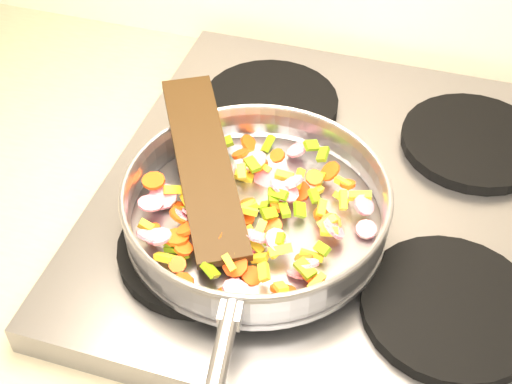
# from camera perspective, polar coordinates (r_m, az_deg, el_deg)

# --- Properties ---
(cooktop) EXTENTS (0.60, 0.60, 0.04)m
(cooktop) POSITION_cam_1_polar(r_m,az_deg,el_deg) (0.90, 7.18, -1.17)
(cooktop) COLOR #939399
(cooktop) RESTS_ON counter_top
(grate_fl) EXTENTS (0.19, 0.19, 0.02)m
(grate_fl) POSITION_cam_1_polar(r_m,az_deg,el_deg) (0.81, -4.40, -4.50)
(grate_fl) COLOR black
(grate_fl) RESTS_ON cooktop
(grate_fr) EXTENTS (0.19, 0.19, 0.02)m
(grate_fr) POSITION_cam_1_polar(r_m,az_deg,el_deg) (0.79, 15.29, -8.91)
(grate_fr) COLOR black
(grate_fr) RESTS_ON cooktop
(grate_bl) EXTENTS (0.19, 0.19, 0.02)m
(grate_bl) POSITION_cam_1_polar(r_m,az_deg,el_deg) (1.01, 1.16, 7.12)
(grate_bl) COLOR black
(grate_bl) RESTS_ON cooktop
(grate_br) EXTENTS (0.19, 0.19, 0.02)m
(grate_br) POSITION_cam_1_polar(r_m,az_deg,el_deg) (0.99, 17.01, 3.88)
(grate_br) COLOR black
(grate_br) RESTS_ON cooktop
(saute_pan) EXTENTS (0.34, 0.51, 0.06)m
(saute_pan) POSITION_cam_1_polar(r_m,az_deg,el_deg) (0.80, -0.03, -1.06)
(saute_pan) COLOR #9E9EA5
(saute_pan) RESTS_ON grate_fl
(vegetable_heap) EXTENTS (0.28, 0.28, 0.05)m
(vegetable_heap) POSITION_cam_1_polar(r_m,az_deg,el_deg) (0.81, -0.74, -1.71)
(vegetable_heap) COLOR #6C9D12
(vegetable_heap) RESTS_ON saute_pan
(wooden_spatula) EXTENTS (0.18, 0.26, 0.06)m
(wooden_spatula) POSITION_cam_1_polar(r_m,az_deg,el_deg) (0.83, -4.20, 2.24)
(wooden_spatula) COLOR black
(wooden_spatula) RESTS_ON saute_pan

